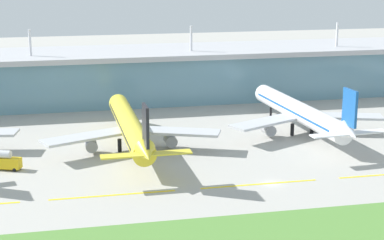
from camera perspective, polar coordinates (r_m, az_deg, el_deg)
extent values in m
plane|color=#A8A59E|center=(152.43, 7.04, -5.58)|extent=(600.00, 600.00, 0.00)
cube|color=#6693A8|center=(239.78, -0.35, 3.92)|extent=(280.00, 28.00, 16.65)
cube|color=#B2B2B7|center=(238.29, -0.35, 6.10)|extent=(288.00, 34.00, 1.80)
cylinder|color=silver|center=(227.26, -14.11, 6.65)|extent=(0.90, 0.90, 9.00)
cylinder|color=silver|center=(232.14, -0.07, 7.23)|extent=(0.90, 0.90, 9.00)
cylinder|color=silver|center=(249.80, 12.70, 7.38)|extent=(0.90, 0.90, 9.00)
cylinder|color=yellow|center=(177.54, -5.54, -0.46)|extent=(6.34, 56.19, 5.80)
cone|color=yellow|center=(206.59, -6.59, 1.61)|extent=(5.55, 4.05, 5.51)
cone|color=yellow|center=(147.61, -4.02, -3.02)|extent=(4.99, 6.67, 5.72)
cube|color=black|center=(146.78, -4.12, -0.50)|extent=(0.76, 6.41, 9.50)
cube|color=yellow|center=(147.47, -6.16, -3.16)|extent=(10.03, 3.30, 0.36)
cube|color=yellow|center=(149.01, -1.95, -2.90)|extent=(10.03, 3.30, 0.36)
cube|color=#B7BABF|center=(172.63, -9.29, -1.47)|extent=(24.77, 15.48, 0.70)
cylinder|color=gray|center=(174.84, -8.90, -2.20)|extent=(3.24, 4.53, 3.20)
cube|color=#B7BABF|center=(175.48, -1.45, -1.02)|extent=(24.82, 15.11, 0.70)
cylinder|color=gray|center=(177.38, -1.92, -1.79)|extent=(3.24, 4.53, 3.20)
cylinder|color=black|center=(198.97, -6.27, -0.26)|extent=(0.70, 0.70, 3.60)
cylinder|color=black|center=(175.59, -6.41, -2.25)|extent=(1.10, 1.10, 3.60)
cylinder|color=black|center=(176.34, -4.35, -2.13)|extent=(1.10, 1.10, 3.60)
cube|color=black|center=(177.44, -5.54, -0.34)|extent=(6.33, 50.58, 0.60)
cylinder|color=white|center=(195.29, 9.38, 0.77)|extent=(9.91, 54.76, 5.80)
cone|color=white|center=(221.30, 6.11, 2.48)|extent=(5.80, 4.41, 5.51)
cone|color=white|center=(169.19, 13.81, -1.14)|extent=(5.42, 6.98, 5.72)
cube|color=#19519E|center=(168.47, 13.77, 1.06)|extent=(1.18, 6.43, 9.50)
cube|color=white|center=(167.02, 12.09, -1.32)|extent=(10.21, 3.95, 0.36)
cube|color=white|center=(172.43, 15.31, -1.02)|extent=(10.21, 3.95, 0.36)
cube|color=#B7BABF|center=(186.84, 6.63, -0.16)|extent=(24.53, 16.74, 0.70)
cylinder|color=gray|center=(189.29, 6.77, -0.85)|extent=(3.53, 4.73, 3.20)
cube|color=#B7BABF|center=(197.27, 13.06, 0.34)|extent=(24.93, 13.76, 0.70)
cylinder|color=gray|center=(198.59, 12.51, -0.37)|extent=(3.53, 4.73, 3.20)
cylinder|color=black|center=(214.42, 6.98, 0.78)|extent=(0.70, 0.70, 3.60)
cylinder|color=black|center=(192.47, 8.85, -0.85)|extent=(1.10, 1.10, 3.60)
cylinder|color=black|center=(195.23, 10.55, -0.71)|extent=(1.10, 1.10, 3.60)
cube|color=#19519E|center=(195.20, 9.38, 0.89)|extent=(9.53, 49.33, 0.60)
cube|color=yellow|center=(145.14, -7.01, -6.61)|extent=(28.00, 0.70, 0.04)
cube|color=yellow|center=(151.56, 5.96, -5.66)|extent=(28.00, 0.70, 0.04)
cube|color=#518438|center=(130.21, 10.75, -9.27)|extent=(300.00, 18.00, 0.10)
cube|color=gold|center=(166.68, -16.07, -3.66)|extent=(7.65, 5.05, 2.60)
cylinder|color=silver|center=(166.37, -16.37, -2.92)|extent=(4.45, 3.32, 2.00)
cylinder|color=black|center=(167.04, -15.08, -4.02)|extent=(0.97, 0.65, 0.90)
cylinder|color=black|center=(165.02, -15.41, -4.27)|extent=(0.97, 0.65, 0.90)
cylinder|color=black|center=(169.14, -16.64, -3.90)|extent=(0.97, 0.65, 0.90)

